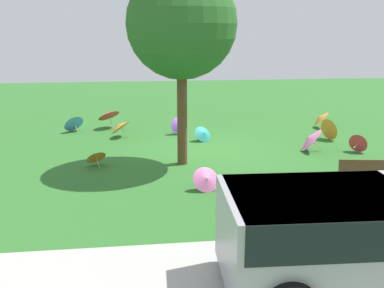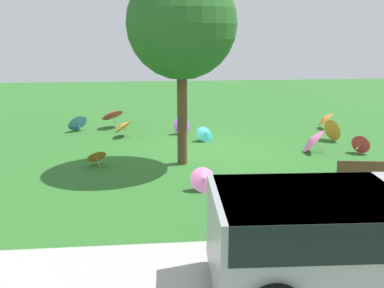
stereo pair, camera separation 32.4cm
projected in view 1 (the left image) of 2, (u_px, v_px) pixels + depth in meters
ground at (209, 153)px, 13.85m from camera, size 40.00×40.00×0.00m
van_dark at (369, 232)px, 6.41m from camera, size 4.67×2.28×1.53m
park_bench at (371, 177)px, 10.19m from camera, size 1.66×0.73×0.90m
shade_tree at (182, 25)px, 11.77m from camera, size 2.99×2.99×5.41m
parasol_orange_0 at (96, 156)px, 12.47m from camera, size 0.71×0.67×0.51m
parasol_pink_0 at (206, 179)px, 10.53m from camera, size 0.74×0.68×0.60m
parasol_red_1 at (359, 143)px, 13.89m from camera, size 0.61×0.61×0.60m
parasol_pink_1 at (309, 139)px, 13.98m from camera, size 0.94×1.07×0.80m
parasol_teal_0 at (204, 133)px, 15.21m from camera, size 0.77×0.72×0.56m
parasol_orange_1 at (331, 129)px, 15.45m from camera, size 0.83×0.82×0.78m
parasol_red_3 at (108, 114)px, 17.17m from camera, size 1.18×1.17×0.86m
parasol_orange_4 at (120, 126)px, 15.75m from camera, size 0.94×0.97×0.71m
parasol_orange_5 at (320, 118)px, 17.28m from camera, size 0.81×0.88×0.71m
parasol_blue_1 at (73, 122)px, 16.67m from camera, size 0.95×0.90×0.70m
parasol_purple_1 at (180, 126)px, 16.19m from camera, size 0.78×0.77×0.67m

